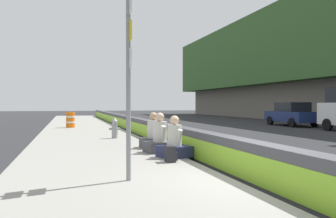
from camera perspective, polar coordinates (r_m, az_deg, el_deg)
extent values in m
plane|color=#2B2B2D|center=(7.19, 14.44, -11.96)|extent=(160.00, 160.00, 0.00)
cube|color=gray|center=(6.31, -7.46, -13.09)|extent=(80.00, 4.40, 0.14)
cube|color=#47474C|center=(7.11, 14.45, -8.62)|extent=(76.00, 0.44, 0.85)
cube|color=#8CC62D|center=(7.01, 12.83, -9.10)|extent=(74.48, 0.01, 0.54)
cylinder|color=gray|center=(6.81, -6.29, 3.78)|extent=(0.09, 0.09, 3.60)
cube|color=white|center=(7.05, -6.14, 16.04)|extent=(0.44, 0.02, 0.36)
cube|color=black|center=(7.06, -6.03, 16.04)|extent=(0.30, 0.01, 0.10)
cube|color=yellow|center=(6.94, -6.14, 12.06)|extent=(0.44, 0.02, 0.36)
cube|color=black|center=(6.94, -6.02, 12.05)|extent=(0.30, 0.01, 0.10)
cube|color=white|center=(6.86, -6.13, 7.96)|extent=(0.44, 0.02, 0.36)
cube|color=#1956AD|center=(6.86, -6.02, 7.95)|extent=(0.30, 0.01, 0.10)
cylinder|color=gray|center=(15.34, -8.46, -3.27)|extent=(0.24, 0.24, 0.72)
cone|color=gray|center=(15.32, -8.46, -1.63)|extent=(0.26, 0.26, 0.16)
cylinder|color=gray|center=(15.36, -7.83, -3.13)|extent=(0.10, 0.12, 0.10)
cylinder|color=gray|center=(15.32, -9.09, -3.14)|extent=(0.10, 0.12, 0.10)
cube|color=#23284C|center=(9.83, 1.04, -6.76)|extent=(0.87, 0.96, 0.30)
cylinder|color=beige|center=(9.78, 1.04, -4.21)|extent=(0.39, 0.39, 0.57)
sphere|color=beige|center=(9.76, 1.04, -1.79)|extent=(0.25, 0.25, 0.25)
cylinder|color=beige|center=(9.97, 0.40, -4.45)|extent=(0.32, 0.20, 0.50)
cylinder|color=beige|center=(9.61, 1.70, -4.64)|extent=(0.32, 0.20, 0.50)
cube|color=#424247|center=(10.81, -1.30, -6.03)|extent=(0.83, 0.94, 0.32)
cylinder|color=beige|center=(10.77, -1.30, -3.59)|extent=(0.41, 0.41, 0.60)
sphere|color=beige|center=(10.74, -1.31, -1.28)|extent=(0.27, 0.27, 0.27)
cylinder|color=beige|center=(10.98, -1.74, -3.82)|extent=(0.32, 0.18, 0.53)
cylinder|color=beige|center=(10.57, -0.85, -4.01)|extent=(0.32, 0.18, 0.53)
cube|color=#424247|center=(11.97, -2.31, -5.38)|extent=(0.73, 0.85, 0.31)
cylinder|color=beige|center=(11.93, -2.31, -3.21)|extent=(0.40, 0.40, 0.59)
sphere|color=tan|center=(11.91, -2.32, -1.16)|extent=(0.26, 0.26, 0.26)
cylinder|color=beige|center=(12.15, -2.57, -3.42)|extent=(0.31, 0.14, 0.52)
cylinder|color=beige|center=(11.73, -2.05, -3.57)|extent=(0.31, 0.14, 0.52)
cube|color=#232328|center=(9.02, 0.34, -7.14)|extent=(0.32, 0.22, 0.40)
cube|color=#232328|center=(9.06, 1.20, -7.48)|extent=(0.22, 0.06, 0.20)
cylinder|color=orange|center=(22.84, -15.22, -1.67)|extent=(0.52, 0.52, 0.95)
cylinder|color=white|center=(22.83, -15.22, -1.19)|extent=(0.54, 0.54, 0.10)
cylinder|color=white|center=(22.85, -15.22, -2.02)|extent=(0.54, 0.54, 0.10)
cylinder|color=black|center=(23.29, 23.98, -2.29)|extent=(0.72, 0.23, 0.72)
cube|color=navy|center=(27.47, 18.98, -1.12)|extent=(4.55, 1.92, 0.72)
cube|color=black|center=(27.37, 19.10, 0.32)|extent=(2.24, 1.68, 0.66)
cylinder|color=black|center=(28.25, 15.91, -1.78)|extent=(0.67, 0.24, 0.66)
cylinder|color=black|center=(29.16, 18.85, -1.71)|extent=(0.67, 0.24, 0.66)
cylinder|color=black|center=(25.81, 19.12, -2.04)|extent=(0.67, 0.24, 0.66)
cylinder|color=black|center=(26.79, 22.21, -1.95)|extent=(0.67, 0.24, 0.66)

